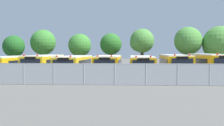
{
  "coord_description": "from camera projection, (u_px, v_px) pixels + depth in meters",
  "views": [
    {
      "loc": [
        2.59,
        -32.78,
        2.93
      ],
      "look_at": [
        0.46,
        0.0,
        1.6
      ],
      "focal_mm": 46.44,
      "sensor_mm": 36.0,
      "label": 1
    }
  ],
  "objects": [
    {
      "name": "tree_3",
      "position": [
        111.0,
        44.0,
        42.93
      ],
      "size": [
        3.22,
        3.22,
        5.61
      ],
      "color": "#4C3823",
      "rests_on": "ground_plane"
    },
    {
      "name": "school_bus_4",
      "position": [
        141.0,
        66.0,
        32.4
      ],
      "size": [
        2.55,
        11.43,
        2.53
      ],
      "rotation": [
        0.0,
        0.0,
        3.14
      ],
      "color": "#EAA80C",
      "rests_on": "ground_plane"
    },
    {
      "name": "school_bus_3",
      "position": [
        109.0,
        65.0,
        32.94
      ],
      "size": [
        2.61,
        10.16,
        2.57
      ],
      "rotation": [
        0.0,
        0.0,
        3.14
      ],
      "color": "#EAA80C",
      "rests_on": "ground_plane"
    },
    {
      "name": "tree_6",
      "position": [
        220.0,
        44.0,
        40.01
      ],
      "size": [
        4.91,
        4.91,
        6.44
      ],
      "color": "#4C3823",
      "rests_on": "ground_plane"
    },
    {
      "name": "school_bus_5",
      "position": [
        175.0,
        65.0,
        32.18
      ],
      "size": [
        2.56,
        10.13,
        2.68
      ],
      "rotation": [
        0.0,
        0.0,
        3.14
      ],
      "color": "#EAA80C",
      "rests_on": "ground_plane"
    },
    {
      "name": "school_bus_1",
      "position": [
        45.0,
        65.0,
        33.52
      ],
      "size": [
        2.71,
        10.56,
        2.63
      ],
      "rotation": [
        0.0,
        0.0,
        3.17
      ],
      "color": "yellow",
      "rests_on": "ground_plane"
    },
    {
      "name": "school_bus_6",
      "position": [
        209.0,
        65.0,
        32.12
      ],
      "size": [
        2.59,
        11.14,
        2.77
      ],
      "rotation": [
        0.0,
        0.0,
        3.15
      ],
      "color": "#EAA80C",
      "rests_on": "ground_plane"
    },
    {
      "name": "traffic_cone",
      "position": [
        90.0,
        80.0,
        26.09
      ],
      "size": [
        0.5,
        0.5,
        0.65
      ],
      "primitive_type": "cone",
      "color": "#EA5914",
      "rests_on": "ground_plane"
    },
    {
      "name": "tree_4",
      "position": [
        141.0,
        42.0,
        41.81
      ],
      "size": [
        3.51,
        3.5,
        6.2
      ],
      "color": "#4C3823",
      "rests_on": "ground_plane"
    },
    {
      "name": "school_bus_0",
      "position": [
        13.0,
        65.0,
        33.69
      ],
      "size": [
        2.65,
        11.1,
        2.5
      ],
      "rotation": [
        0.0,
        0.0,
        3.13
      ],
      "color": "yellow",
      "rests_on": "ground_plane"
    },
    {
      "name": "tree_1",
      "position": [
        43.0,
        43.0,
        44.19
      ],
      "size": [
        3.87,
        3.87,
        6.23
      ],
      "color": "#4C3823",
      "rests_on": "ground_plane"
    },
    {
      "name": "tree_2",
      "position": [
        79.0,
        46.0,
        41.51
      ],
      "size": [
        3.3,
        3.3,
        5.46
      ],
      "color": "#4C3823",
      "rests_on": "ground_plane"
    },
    {
      "name": "tree_5",
      "position": [
        188.0,
        41.0,
        40.59
      ],
      "size": [
        3.93,
        3.93,
        6.37
      ],
      "color": "#4C3823",
      "rests_on": "ground_plane"
    },
    {
      "name": "tree_0",
      "position": [
        13.0,
        46.0,
        42.37
      ],
      "size": [
        3.21,
        3.21,
        5.26
      ],
      "color": "#4C3823",
      "rests_on": "ground_plane"
    },
    {
      "name": "chainlink_fence",
      "position": [
        99.0,
        74.0,
        25.01
      ],
      "size": [
        29.5,
        0.07,
        1.9
      ],
      "color": "#9EA0A3",
      "rests_on": "ground_plane"
    },
    {
      "name": "school_bus_2",
      "position": [
        75.0,
        65.0,
        32.95
      ],
      "size": [
        2.54,
        11.31,
        2.55
      ],
      "rotation": [
        0.0,
        0.0,
        3.14
      ],
      "color": "yellow",
      "rests_on": "ground_plane"
    },
    {
      "name": "ground_plane",
      "position": [
        108.0,
        77.0,
        32.97
      ],
      "size": [
        160.0,
        160.0,
        0.0
      ],
      "primitive_type": "plane",
      "color": "#595651"
    }
  ]
}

